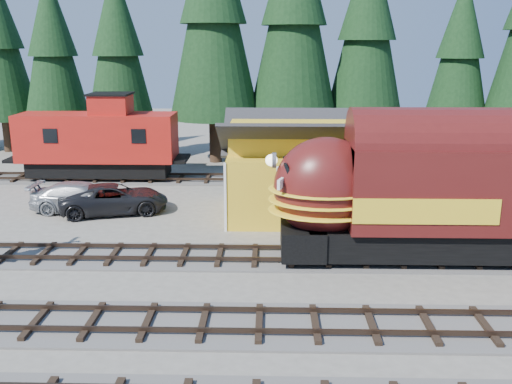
{
  "coord_description": "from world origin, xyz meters",
  "views": [
    {
      "loc": [
        -3.88,
        -18.59,
        8.85
      ],
      "look_at": [
        -4.45,
        4.0,
        2.9
      ],
      "focal_mm": 40.0,
      "sensor_mm": 36.0,
      "label": 1
    }
  ],
  "objects_px": {
    "caboose": "(99,141)",
    "pickup_truck_b": "(82,197)",
    "pickup_truck_a": "(114,199)",
    "depot": "(345,160)",
    "locomotive": "(480,196)"
  },
  "relations": [
    {
      "from": "caboose",
      "to": "pickup_truck_b",
      "type": "height_order",
      "value": "caboose"
    },
    {
      "from": "pickup_truck_b",
      "to": "pickup_truck_a",
      "type": "bearing_deg",
      "value": -94.22
    },
    {
      "from": "caboose",
      "to": "pickup_truck_a",
      "type": "distance_m",
      "value": 8.28
    },
    {
      "from": "depot",
      "to": "pickup_truck_a",
      "type": "height_order",
      "value": "depot"
    },
    {
      "from": "depot",
      "to": "pickup_truck_b",
      "type": "relative_size",
      "value": 2.35
    },
    {
      "from": "caboose",
      "to": "depot",
      "type": "bearing_deg",
      "value": -26.42
    },
    {
      "from": "depot",
      "to": "pickup_truck_a",
      "type": "bearing_deg",
      "value": -179.84
    },
    {
      "from": "depot",
      "to": "caboose",
      "type": "xyz_separation_m",
      "value": [
        -15.1,
        7.5,
        -0.35
      ]
    },
    {
      "from": "locomotive",
      "to": "pickup_truck_a",
      "type": "height_order",
      "value": "locomotive"
    },
    {
      "from": "pickup_truck_a",
      "to": "pickup_truck_b",
      "type": "bearing_deg",
      "value": 69.48
    },
    {
      "from": "locomotive",
      "to": "pickup_truck_b",
      "type": "bearing_deg",
      "value": 160.36
    },
    {
      "from": "pickup_truck_b",
      "to": "locomotive",
      "type": "bearing_deg",
      "value": -108.21
    },
    {
      "from": "caboose",
      "to": "pickup_truck_a",
      "type": "relative_size",
      "value": 1.8
    },
    {
      "from": "depot",
      "to": "caboose",
      "type": "relative_size",
      "value": 1.26
    },
    {
      "from": "depot",
      "to": "pickup_truck_a",
      "type": "relative_size",
      "value": 2.27
    }
  ]
}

